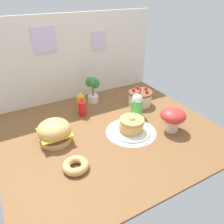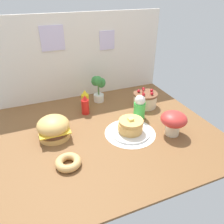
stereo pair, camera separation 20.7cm
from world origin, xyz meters
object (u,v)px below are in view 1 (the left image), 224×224
donut_pink_glaze (76,165)px  potted_plant (93,88)px  layer_cake (140,98)px  burger (54,132)px  ketchup_bottle (82,107)px  pancake_stack (131,126)px  cream_soda_cup (137,105)px  mushroom_stool (173,117)px  mustard_bottle (81,101)px

donut_pink_glaze → potted_plant: 111.42cm
donut_pink_glaze → layer_cake: bearing=31.2°
burger → ketchup_bottle: bearing=38.1°
ketchup_bottle → donut_pink_glaze: ketchup_bottle is taller
pancake_stack → cream_soda_cup: size_ratio=1.13×
pancake_stack → burger: bearing=162.6°
cream_soda_cup → potted_plant: 58.60cm
pancake_stack → layer_cake: (39.37, 41.83, 2.04)cm
cream_soda_cup → mushroom_stool: size_ratio=1.36×
mustard_bottle → potted_plant: 22.96cm
cream_soda_cup → ketchup_bottle: bearing=149.1°
pancake_stack → ketchup_bottle: (-28.83, 51.19, 3.71)cm
mustard_bottle → ketchup_bottle: bearing=-106.3°
pancake_stack → donut_pink_glaze: bearing=-162.1°
layer_cake → cream_soda_cup: cream_soda_cup is taller
cream_soda_cup → mustard_bottle: bearing=137.4°
pancake_stack → donut_pink_glaze: (-63.68, -20.62, -3.17)cm
cream_soda_cup → mushroom_stool: (14.67, -37.55, 1.36)cm
mustard_bottle → mushroom_stool: (60.68, -79.90, 4.08)cm
burger → cream_soda_cup: bearing=0.3°
mustard_bottle → cream_soda_cup: 62.60cm
potted_plant → ketchup_bottle: bearing=-136.0°
ketchup_bottle → cream_soda_cup: bearing=-30.9°
ketchup_bottle → potted_plant: potted_plant is taller
cream_soda_cup → potted_plant: potted_plant is taller
mustard_bottle → donut_pink_glaze: (-38.55, -84.45, -6.88)cm
potted_plant → donut_pink_glaze: bearing=-121.6°
pancake_stack → mushroom_stool: (35.55, -16.07, 7.79)cm
cream_soda_cup → layer_cake: bearing=47.7°
layer_cake → mustard_bottle: size_ratio=1.25×
burger → potted_plant: (61.51, 52.36, 7.90)cm
burger → potted_plant: potted_plant is taller
ketchup_bottle → potted_plant: size_ratio=0.66×
pancake_stack → ketchup_bottle: ketchup_bottle is taller
donut_pink_glaze → pancake_stack: bearing=17.9°
cream_soda_cup → donut_pink_glaze: size_ratio=1.61×
burger → mustard_bottle: (42.13, 42.76, 0.19)cm
burger → cream_soda_cup: 88.20cm
mustard_bottle → potted_plant: (19.38, 9.60, 7.70)cm
burger → pancake_stack: (67.27, -21.08, -3.52)cm
burger → mustard_bottle: size_ratio=1.33×
ketchup_bottle → mustard_bottle: size_ratio=1.00×
ketchup_bottle → mustard_bottle: (3.70, 12.64, 0.00)cm
burger → pancake_stack: size_ratio=0.78×
potted_plant → mushroom_stool: potted_plant is taller
ketchup_bottle → mustard_bottle: same height
layer_cake → potted_plant: size_ratio=0.82×
layer_cake → potted_plant: bearing=145.0°
donut_pink_glaze → mushroom_stool: bearing=2.6°
layer_cake → donut_pink_glaze: (-103.06, -62.44, -5.21)cm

